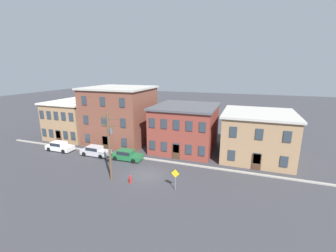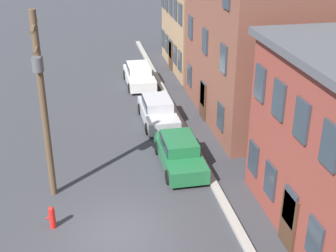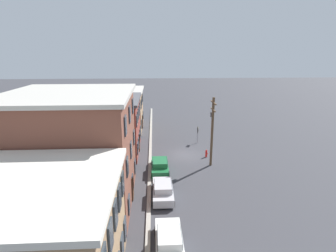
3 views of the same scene
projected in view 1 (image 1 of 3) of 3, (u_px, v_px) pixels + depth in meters
ground_plane at (147, 175)px, 27.67m from camera, size 200.00×200.00×0.00m
kerb_strip at (160, 160)px, 31.76m from camera, size 56.00×0.36×0.16m
apartment_corner at (77, 118)px, 43.12m from camera, size 8.52×10.30×6.85m
apartment_midblock at (120, 114)px, 39.56m from camera, size 10.83×10.09×9.67m
apartment_far at (185, 127)px, 36.13m from camera, size 9.71×10.34×7.09m
apartment_annex at (257, 135)px, 32.59m from camera, size 9.86×10.16×6.71m
car_white at (60, 146)px, 35.67m from camera, size 4.40×1.92×1.43m
car_silver at (95, 151)px, 33.67m from camera, size 4.40×1.92×1.43m
car_green at (127, 155)px, 32.09m from camera, size 4.40×1.92×1.43m
caution_sign at (175, 176)px, 23.74m from camera, size 1.05×0.08×2.49m
utility_pole at (110, 143)px, 25.27m from camera, size 2.40×0.44×8.00m
fire_hydrant at (130, 179)px, 25.51m from camera, size 0.24×0.34×0.96m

